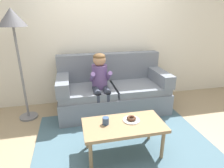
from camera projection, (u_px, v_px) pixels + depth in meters
name	position (u px, v px, depth m)	size (l,w,h in m)	color
ground	(120.00, 135.00, 2.80)	(10.00, 10.00, 0.00)	#9E896B
wall_back	(102.00, 30.00, 3.59)	(8.00, 0.10, 2.80)	silver
area_rug	(125.00, 145.00, 2.56)	(2.38, 2.05, 0.01)	#476675
couch	(113.00, 91.00, 3.47)	(1.93, 0.90, 1.00)	slate
coffee_table	(124.00, 127.00, 2.30)	(0.99, 0.51, 0.43)	#937551
person_child	(100.00, 80.00, 3.11)	(0.34, 0.58, 1.10)	#664C84
plate	(131.00, 120.00, 2.35)	(0.21, 0.21, 0.01)	white
donut	(131.00, 118.00, 2.35)	(0.12, 0.12, 0.04)	#422619
mug	(106.00, 121.00, 2.27)	(0.08, 0.08, 0.09)	#334C72
toy_controller	(148.00, 127.00, 2.95)	(0.23, 0.09, 0.05)	#339E56
floor_lamp	(13.00, 26.00, 2.75)	(0.41, 0.41, 1.78)	slate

